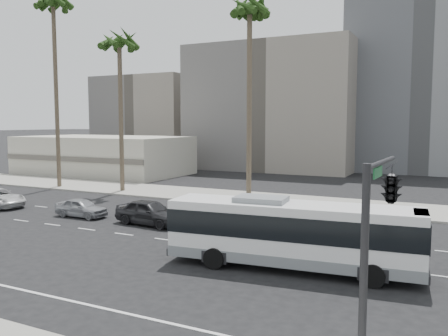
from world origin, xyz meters
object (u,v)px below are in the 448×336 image
Objects in this scene: palm_mid at (119,46)px; palm_near at (250,13)px; car_b at (81,208)px; car_a at (150,212)px; city_bus at (292,232)px; traffic_signal at (389,192)px; palm_far at (53,6)px.

palm_near is at bearing 0.95° from palm_mid.
car_a is at bearing -90.11° from car_b.
city_bus reaches higher than car_b.
car_b is 20.79m from palm_near.
palm_mid is (-22.66, 15.95, 12.45)m from city_bus.
car_a is at bearing -101.87° from palm_near.
traffic_signal is at bearing -121.00° from car_a.
palm_mid is (-13.52, -0.22, -1.74)m from palm_near.
car_a is 0.32× the size of palm_mid.
city_bus is 38.07m from palm_far.
traffic_signal is (5.09, -7.50, 3.24)m from city_bus.
car_b is at bearing 96.36° from car_a.
traffic_signal is 0.38× the size of palm_mid.
car_a is at bearing 146.07° from traffic_signal.
palm_far is at bearing -175.49° from palm_mid.
traffic_signal reaches higher than car_b.
palm_far reaches higher than car_b.
palm_near reaches higher than traffic_signal.
palm_near reaches higher than palm_mid.
palm_far is at bearing 147.74° from city_bus.
city_bus is at bearing -60.52° from palm_near.
car_b is 0.67× the size of traffic_signal.
car_a is 0.28× the size of palm_near.
palm_far is (-21.34, -0.84, 2.69)m from palm_near.
palm_near is (-9.14, 16.17, 14.19)m from city_bus.
city_bus is 1.98× the size of traffic_signal.
city_bus is 2.96× the size of car_b.
palm_near is at bearing 2.26° from palm_far.
city_bus is 12.54m from car_a.
city_bus is at bearing -35.13° from palm_mid.
traffic_signal is (22.58, -12.30, 4.31)m from car_b.
city_bus is at bearing -26.70° from palm_far.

